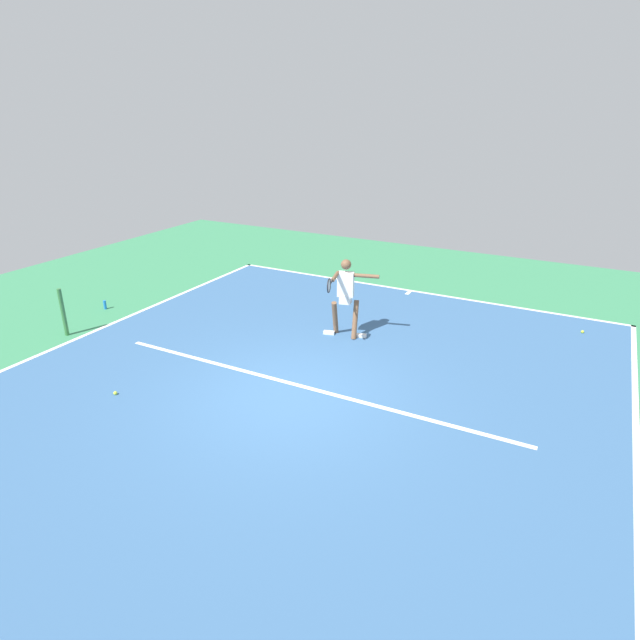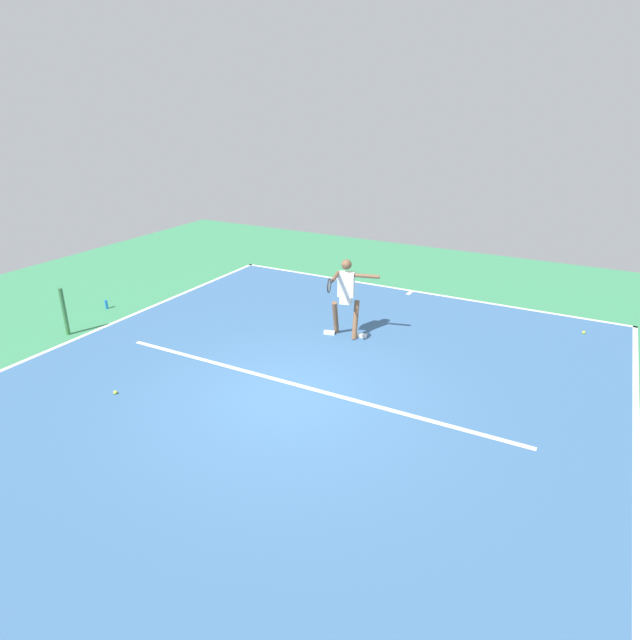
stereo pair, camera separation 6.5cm
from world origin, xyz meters
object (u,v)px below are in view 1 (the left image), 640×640
(net_post, at_px, (63,312))
(water_bottle, at_px, (105,305))
(tennis_ball_centre_court, at_px, (115,393))
(tennis_ball_by_baseline, at_px, (583,332))
(tennis_player, at_px, (345,294))

(net_post, relative_size, water_bottle, 4.86)
(tennis_ball_centre_court, xyz_separation_m, water_bottle, (3.50, -2.90, 0.08))
(tennis_ball_by_baseline, bearing_deg, water_bottle, 20.31)
(tennis_ball_by_baseline, distance_m, tennis_ball_centre_court, 9.77)
(tennis_ball_by_baseline, distance_m, water_bottle, 11.22)
(tennis_player, distance_m, water_bottle, 6.14)
(tennis_player, height_order, tennis_ball_by_baseline, tennis_player)
(tennis_ball_by_baseline, bearing_deg, net_post, 28.53)
(tennis_ball_centre_court, bearing_deg, tennis_player, -120.35)
(tennis_ball_centre_court, bearing_deg, water_bottle, -39.68)
(tennis_player, relative_size, water_bottle, 7.90)
(net_post, relative_size, tennis_ball_centre_court, 16.21)
(water_bottle, bearing_deg, tennis_ball_by_baseline, -159.69)
(tennis_player, distance_m, tennis_ball_by_baseline, 5.36)
(net_post, distance_m, tennis_ball_by_baseline, 11.37)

